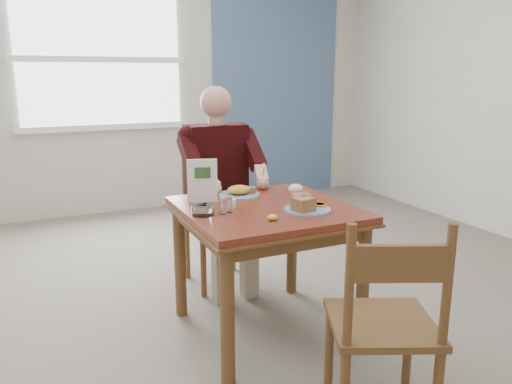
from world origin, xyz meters
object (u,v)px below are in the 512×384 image
table (266,225)px  chair_near (385,326)px  diner (220,173)px  far_plate (240,192)px  chair_far (216,217)px  near_plate (305,205)px

table → chair_near: bearing=-86.3°
chair_near → diner: size_ratio=0.69×
diner → far_plate: diner is taller
chair_far → table: bearing=-90.0°
far_plate → diner: bearing=85.0°
diner → chair_near: bearing=-87.9°
near_plate → table: bearing=130.3°
chair_far → chair_near: size_ratio=1.00×
table → near_plate: (0.15, -0.17, 0.14)m
table → far_plate: (-0.04, 0.27, 0.14)m
table → near_plate: near_plate is taller
chair_far → far_plate: 0.60m
chair_far → far_plate: chair_far is taller
table → chair_near: 0.98m
diner → far_plate: (-0.04, -0.43, -0.04)m
chair_far → near_plate: bearing=-81.3°
table → far_plate: size_ratio=2.93×
near_plate → diner: bearing=99.5°
far_plate → chair_near: bearing=-85.4°
near_plate → far_plate: bearing=112.5°
chair_near → diner: bearing=92.1°
table → diner: (0.00, 0.71, 0.17)m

